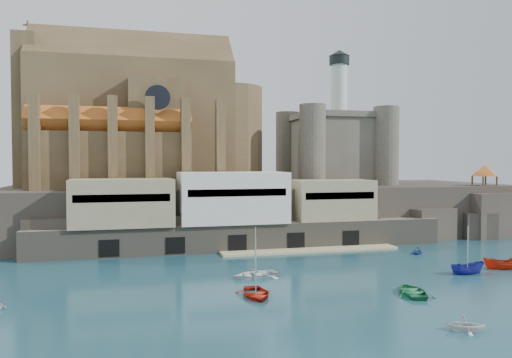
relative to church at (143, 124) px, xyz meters
The scene contains 14 objects.
ground 53.14m from the church, 60.03° to the right, with size 300.00×300.00×0.00m, color #173E4B.
promontory 29.58m from the church, ahead, with size 100.00×36.00×10.00m.
quay 28.37m from the church, 53.41° to the right, with size 70.00×12.00×13.05m.
church is the anchor object (origin of this frame).
castle_keep 40.39m from the church, ahead, with size 21.20×21.20×29.30m.
rock_outcrop 70.41m from the church, 13.61° to the right, with size 14.50×10.50×8.70m.
pavilion 68.65m from the church, 13.48° to the right, with size 6.40×6.40×5.40m.
boat_0 54.31m from the church, 77.79° to the right, with size 4.27×1.24×5.99m, color #A21D0C.
boat_1 72.23m from the church, 68.23° to the right, with size 2.96×1.81×3.43m, color silver.
boat_2 64.18m from the church, 48.15° to the right, with size 1.86×1.91×4.95m, color navy.
boat_3 62.82m from the church, 61.90° to the right, with size 4.29×1.24×6.00m, color #1F7943.
boat_5 67.56m from the church, 43.05° to the right, with size 1.88×1.93×4.99m, color red.
boat_6 47.10m from the church, 72.17° to the right, with size 4.51×1.31×6.31m, color white.
boat_7 56.32m from the church, 36.28° to the right, with size 2.55×1.56×2.95m, color #224094.
Camera 1 is at (-27.08, -59.16, 14.79)m, focal length 35.00 mm.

